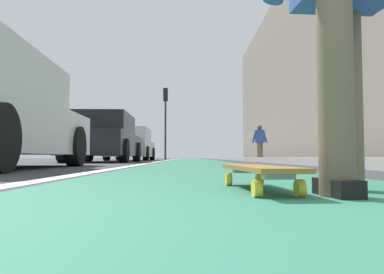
{
  "coord_description": "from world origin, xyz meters",
  "views": [
    {
      "loc": [
        -0.47,
        0.22,
        0.16
      ],
      "look_at": [
        12.62,
        0.07,
        0.85
      ],
      "focal_mm": 35.22,
      "sensor_mm": 36.0,
      "label": 1
    }
  ],
  "objects_px": {
    "parked_car_far": "(131,145)",
    "traffic_light": "(166,110)",
    "parked_car_mid": "(104,139)",
    "skateboard": "(258,170)",
    "pedestrian_distant": "(260,140)"
  },
  "relations": [
    {
      "from": "parked_car_mid",
      "to": "pedestrian_distant",
      "type": "relative_size",
      "value": 2.98
    },
    {
      "from": "parked_car_mid",
      "to": "parked_car_far",
      "type": "distance_m",
      "value": 5.51
    },
    {
      "from": "parked_car_mid",
      "to": "traffic_light",
      "type": "xyz_separation_m",
      "value": [
        11.4,
        -1.26,
        2.33
      ]
    },
    {
      "from": "parked_car_far",
      "to": "traffic_light",
      "type": "relative_size",
      "value": 1.02
    },
    {
      "from": "parked_car_mid",
      "to": "traffic_light",
      "type": "height_order",
      "value": "traffic_light"
    },
    {
      "from": "parked_car_far",
      "to": "parked_car_mid",
      "type": "bearing_deg",
      "value": 179.7
    },
    {
      "from": "skateboard",
      "to": "parked_car_mid",
      "type": "distance_m",
      "value": 10.54
    },
    {
      "from": "traffic_light",
      "to": "parked_car_mid",
      "type": "bearing_deg",
      "value": 173.71
    },
    {
      "from": "parked_car_mid",
      "to": "skateboard",
      "type": "bearing_deg",
      "value": -163.7
    },
    {
      "from": "skateboard",
      "to": "pedestrian_distant",
      "type": "bearing_deg",
      "value": -10.96
    },
    {
      "from": "skateboard",
      "to": "traffic_light",
      "type": "distance_m",
      "value": 21.76
    },
    {
      "from": "parked_car_mid",
      "to": "traffic_light",
      "type": "bearing_deg",
      "value": -6.29
    },
    {
      "from": "parked_car_far",
      "to": "traffic_light",
      "type": "xyz_separation_m",
      "value": [
        5.89,
        -1.23,
        2.35
      ]
    },
    {
      "from": "pedestrian_distant",
      "to": "parked_car_mid",
      "type": "bearing_deg",
      "value": 127.55
    },
    {
      "from": "parked_car_far",
      "to": "pedestrian_distant",
      "type": "bearing_deg",
      "value": -100.62
    }
  ]
}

